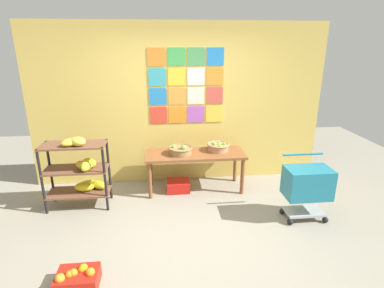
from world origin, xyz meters
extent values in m
plane|color=gray|center=(0.00, 0.00, 0.00)|extent=(9.52, 9.52, 0.00)
cube|color=#D9B955|center=(0.00, 1.79, 1.31)|extent=(4.80, 0.06, 2.61)
cube|color=orange|center=(-0.34, 1.75, 2.08)|extent=(0.27, 0.01, 0.27)
cube|color=green|center=(-0.04, 1.75, 2.08)|extent=(0.27, 0.01, 0.27)
cube|color=#4A9C59|center=(0.27, 1.75, 2.08)|extent=(0.27, 0.01, 0.27)
cube|color=#247ED0|center=(0.58, 1.75, 2.08)|extent=(0.27, 0.01, 0.27)
cube|color=teal|center=(-0.34, 1.75, 1.77)|extent=(0.27, 0.01, 0.27)
cube|color=yellow|center=(-0.04, 1.75, 1.77)|extent=(0.27, 0.01, 0.27)
cube|color=white|center=(0.27, 1.75, 1.77)|extent=(0.27, 0.01, 0.27)
cube|color=orange|center=(0.58, 1.75, 1.77)|extent=(0.27, 0.01, 0.27)
cube|color=#267EC7|center=(-0.34, 1.75, 1.47)|extent=(0.27, 0.01, 0.27)
cube|color=#F9953A|center=(-0.04, 1.75, 1.47)|extent=(0.27, 0.01, 0.27)
cube|color=#F1DDC9|center=(0.27, 1.75, 1.47)|extent=(0.27, 0.01, 0.27)
cube|color=#CF4F41|center=(0.58, 1.75, 1.47)|extent=(0.27, 0.01, 0.27)
cube|color=red|center=(-0.34, 1.75, 1.16)|extent=(0.27, 0.01, 0.27)
cube|color=orange|center=(-0.04, 1.75, 1.16)|extent=(0.27, 0.01, 0.27)
cube|color=#A855BF|center=(0.27, 1.75, 1.16)|extent=(0.27, 0.01, 0.27)
cube|color=gold|center=(0.58, 1.75, 1.16)|extent=(0.27, 0.01, 0.27)
cylinder|color=black|center=(-1.95, 0.80, 0.48)|extent=(0.04, 0.04, 0.95)
cylinder|color=black|center=(-1.11, 0.80, 0.48)|extent=(0.04, 0.04, 0.95)
cylinder|color=black|center=(-1.95, 1.17, 0.48)|extent=(0.04, 0.04, 0.95)
cylinder|color=black|center=(-1.11, 1.17, 0.48)|extent=(0.04, 0.04, 0.95)
cube|color=brown|center=(-1.53, 0.98, 0.22)|extent=(0.88, 0.40, 0.03)
ellipsoid|color=yellow|center=(-1.46, 1.10, 0.28)|extent=(0.32, 0.30, 0.11)
ellipsoid|color=yellow|center=(-1.26, 1.05, 0.29)|extent=(0.32, 0.28, 0.11)
ellipsoid|color=yellow|center=(-1.45, 0.99, 0.29)|extent=(0.30, 0.19, 0.13)
cube|color=brown|center=(-1.53, 0.98, 0.58)|extent=(0.88, 0.40, 0.02)
ellipsoid|color=yellow|center=(-1.35, 1.01, 0.66)|extent=(0.27, 0.25, 0.14)
ellipsoid|color=yellow|center=(-1.38, 1.00, 0.64)|extent=(0.28, 0.31, 0.10)
ellipsoid|color=yellow|center=(-1.42, 0.93, 0.66)|extent=(0.27, 0.24, 0.13)
ellipsoid|color=yellow|center=(-1.36, 0.89, 0.67)|extent=(0.18, 0.26, 0.15)
cube|color=brown|center=(-1.53, 0.98, 0.94)|extent=(0.88, 0.40, 0.02)
ellipsoid|color=yellow|center=(-1.53, 0.92, 1.01)|extent=(0.33, 0.30, 0.10)
ellipsoid|color=yellow|center=(-1.44, 0.90, 1.02)|extent=(0.27, 0.24, 0.13)
cube|color=brown|center=(0.21, 1.34, 0.61)|extent=(1.56, 0.60, 0.04)
cylinder|color=brown|center=(-0.51, 1.10, 0.30)|extent=(0.06, 0.06, 0.59)
cylinder|color=brown|center=(0.93, 1.10, 0.30)|extent=(0.06, 0.06, 0.59)
cylinder|color=brown|center=(-0.51, 1.58, 0.30)|extent=(0.06, 0.06, 0.59)
cylinder|color=brown|center=(0.93, 1.58, 0.30)|extent=(0.06, 0.06, 0.59)
cylinder|color=#AB7B54|center=(0.59, 1.41, 0.68)|extent=(0.33, 0.33, 0.11)
torus|color=#AC7B54|center=(0.59, 1.41, 0.74)|extent=(0.36, 0.36, 0.03)
sphere|color=#70BB2F|center=(0.60, 1.29, 0.74)|extent=(0.05, 0.05, 0.05)
sphere|color=#74C82C|center=(0.69, 1.39, 0.75)|extent=(0.05, 0.05, 0.05)
sphere|color=#73BB3D|center=(0.53, 1.45, 0.74)|extent=(0.06, 0.06, 0.06)
sphere|color=#79C640|center=(0.53, 1.38, 0.75)|extent=(0.06, 0.06, 0.06)
sphere|color=#7BBE43|center=(0.62, 1.47, 0.75)|extent=(0.04, 0.04, 0.04)
sphere|color=#7DBB3E|center=(0.60, 1.38, 0.74)|extent=(0.05, 0.05, 0.05)
cylinder|color=olive|center=(-0.02, 1.32, 0.68)|extent=(0.35, 0.35, 0.10)
torus|color=olive|center=(-0.02, 1.32, 0.73)|extent=(0.38, 0.38, 0.03)
sphere|color=#78B143|center=(0.02, 1.27, 0.74)|extent=(0.09, 0.09, 0.09)
sphere|color=#72B33D|center=(0.03, 1.25, 0.75)|extent=(0.09, 0.09, 0.09)
sphere|color=#66BA47|center=(-0.12, 1.34, 0.74)|extent=(0.07, 0.07, 0.07)
cube|color=red|center=(-0.06, 1.31, 0.09)|extent=(0.36, 0.30, 0.17)
cube|color=red|center=(-1.17, -0.65, 0.08)|extent=(0.40, 0.30, 0.16)
sphere|color=orange|center=(-1.21, -0.66, 0.17)|extent=(0.08, 0.08, 0.08)
sphere|color=orange|center=(-1.14, -0.61, 0.17)|extent=(0.07, 0.07, 0.07)
sphere|color=orange|center=(-1.24, -0.67, 0.16)|extent=(0.08, 0.08, 0.08)
sphere|color=orange|center=(-1.32, -0.71, 0.16)|extent=(0.08, 0.08, 0.08)
sphere|color=orange|center=(-1.04, -0.67, 0.17)|extent=(0.09, 0.09, 0.09)
sphere|color=orange|center=(-1.31, -0.72, 0.17)|extent=(0.09, 0.09, 0.09)
sphere|color=orange|center=(-1.13, -0.58, 0.16)|extent=(0.09, 0.09, 0.09)
sphere|color=black|center=(1.35, 0.17, 0.04)|extent=(0.08, 0.08, 0.08)
sphere|color=black|center=(1.84, 0.17, 0.04)|extent=(0.08, 0.08, 0.08)
sphere|color=black|center=(1.35, 0.44, 0.04)|extent=(0.08, 0.08, 0.08)
sphere|color=black|center=(1.84, 0.44, 0.04)|extent=(0.08, 0.08, 0.08)
cube|color=#A5A8AD|center=(1.59, 0.31, 0.10)|extent=(0.51, 0.29, 0.03)
cube|color=teal|center=(1.59, 0.31, 0.53)|extent=(0.59, 0.37, 0.40)
cylinder|color=teal|center=(1.59, 0.52, 0.85)|extent=(0.56, 0.03, 0.03)
camera|label=1|loc=(-0.31, -3.19, 2.30)|focal=28.73mm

